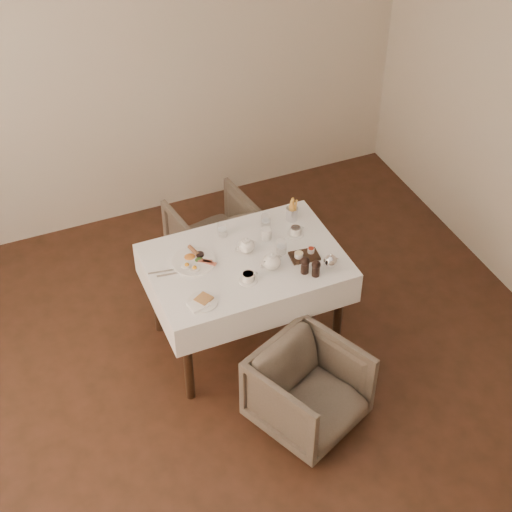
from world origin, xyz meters
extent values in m
plane|color=black|center=(0.00, 0.00, 0.00)|extent=(5.00, 5.00, 0.00)
plane|color=beige|center=(0.00, 2.50, 1.45)|extent=(4.50, 0.00, 4.50)
cube|color=black|center=(0.19, 0.73, 0.72)|extent=(1.20, 0.80, 0.04)
cube|color=white|center=(0.19, 0.73, 0.64)|extent=(1.28, 0.88, 0.23)
cylinder|color=black|center=(-0.35, 1.07, 0.35)|extent=(0.06, 0.06, 0.70)
cylinder|color=black|center=(0.73, 1.07, 0.35)|extent=(0.06, 0.06, 0.70)
cylinder|color=black|center=(-0.35, 0.39, 0.35)|extent=(0.06, 0.06, 0.70)
cylinder|color=black|center=(0.73, 0.39, 0.35)|extent=(0.06, 0.06, 0.70)
imported|color=#50473A|center=(0.27, -0.08, 0.29)|extent=(0.81, 0.82, 0.57)
imported|color=#50473A|center=(0.28, 1.61, 0.28)|extent=(0.69, 0.70, 0.56)
cylinder|color=white|center=(-0.14, 0.84, 0.76)|extent=(0.29, 0.29, 0.01)
ellipsoid|color=#C66D23|center=(-0.15, 0.89, 0.78)|extent=(0.07, 0.07, 0.02)
cylinder|color=brown|center=(-0.10, 0.93, 0.78)|extent=(0.05, 0.11, 0.03)
cylinder|color=black|center=(-0.08, 0.88, 0.77)|extent=(0.05, 0.05, 0.02)
cube|color=maroon|center=(-0.06, 0.79, 0.77)|extent=(0.10, 0.09, 0.01)
ellipsoid|color=#264C19|center=(-0.10, 0.84, 0.77)|extent=(0.06, 0.05, 0.02)
cylinder|color=white|center=(-0.21, 0.46, 0.76)|extent=(0.19, 0.19, 0.01)
cube|color=brown|center=(-0.20, 0.47, 0.77)|extent=(0.13, 0.13, 0.01)
cube|color=white|center=(-0.24, 0.44, 0.77)|extent=(0.14, 0.12, 0.02)
cylinder|color=white|center=(0.40, 0.88, 0.80)|extent=(0.08, 0.08, 0.08)
cylinder|color=white|center=(0.12, 0.54, 0.76)|extent=(0.12, 0.12, 0.01)
cylinder|color=white|center=(0.12, 0.54, 0.79)|extent=(0.08, 0.08, 0.05)
cylinder|color=#AD6D4E|center=(0.12, 0.54, 0.81)|extent=(0.07, 0.07, 0.00)
cylinder|color=white|center=(0.60, 0.85, 0.76)|extent=(0.12, 0.12, 0.01)
cylinder|color=white|center=(0.60, 0.85, 0.79)|extent=(0.08, 0.08, 0.05)
cylinder|color=#AD6D4E|center=(0.60, 0.85, 0.81)|extent=(0.07, 0.07, 0.00)
cylinder|color=silver|center=(0.14, 1.03, 0.80)|extent=(0.08, 0.08, 0.10)
cylinder|color=silver|center=(0.43, 0.71, 0.80)|extent=(0.09, 0.09, 0.10)
cylinder|color=silver|center=(0.45, 1.01, 0.80)|extent=(0.07, 0.07, 0.09)
cube|color=black|center=(0.55, 0.60, 0.76)|extent=(0.20, 0.15, 0.02)
cylinder|color=white|center=(0.51, 0.60, 0.79)|extent=(0.06, 0.06, 0.03)
cylinder|color=#9C2816|center=(0.61, 0.62, 0.79)|extent=(0.05, 0.05, 0.03)
cylinder|color=silver|center=(0.65, 1.01, 0.80)|extent=(0.08, 0.08, 0.10)
cube|color=silver|center=(-0.35, 0.83, 0.76)|extent=(0.19, 0.04, 0.00)
cube|color=silver|center=(-0.30, 0.79, 0.76)|extent=(0.20, 0.04, 0.00)
camera|label=1|loc=(-1.27, -2.87, 4.13)|focal=55.00mm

